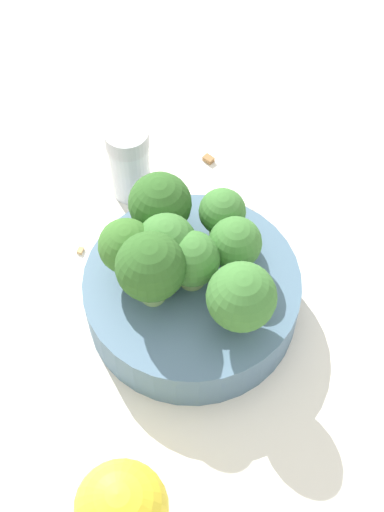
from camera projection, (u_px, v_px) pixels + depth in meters
The scene contains 16 objects.
ground_plane at pixel (192, 309), 0.55m from camera, with size 3.00×3.00×0.00m, color silver.
bowl at pixel (192, 295), 0.54m from camera, with size 0.16×0.16×0.04m, color slate.
broccoli_floret_0 at pixel (241, 298), 0.47m from camera, with size 0.05×0.05×0.06m.
broccoli_floret_1 at pixel (222, 214), 0.52m from camera, with size 0.04×0.04×0.04m.
broccoli_floret_2 at pixel (166, 244), 0.50m from camera, with size 0.04×0.04×0.05m.
broccoli_floret_3 at pixel (126, 247), 0.50m from camera, with size 0.04×0.04×0.05m.
broccoli_floret_4 at pixel (194, 262), 0.50m from camera, with size 0.04×0.04×0.05m.
broccoli_floret_5 at pixel (159, 205), 0.52m from camera, with size 0.05×0.05×0.05m.
broccoli_floret_6 at pixel (234, 242), 0.51m from camera, with size 0.04×0.04×0.05m.
broccoli_floret_7 at pixel (151, 268), 0.48m from camera, with size 0.05×0.05×0.06m.
pepper_shaker at pixel (129, 162), 0.59m from camera, with size 0.04×0.04×0.07m.
lemon_wedge at pixel (121, 508), 0.44m from camera, with size 0.06×0.06×0.06m, color yellow.
almond_crumb_0 at pixel (80, 250), 0.58m from camera, with size 0.01×0.00×0.01m, color tan.
almond_crumb_1 at pixel (253, 212), 0.60m from camera, with size 0.01×0.00×0.01m, color olive.
almond_crumb_2 at pixel (204, 214), 0.60m from camera, with size 0.01×0.01×0.01m, color #AD7F4C.
almond_crumb_4 at pixel (208, 157), 0.64m from camera, with size 0.01×0.01×0.01m, color olive.
Camera 1 is at (-0.12, -0.25, 0.48)m, focal length 50.00 mm.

